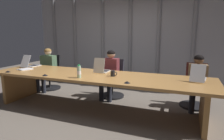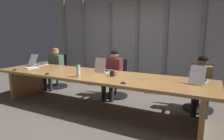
# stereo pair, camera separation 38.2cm
# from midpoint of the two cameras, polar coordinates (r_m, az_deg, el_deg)

# --- Properties ---
(ground_plane) EXTENTS (12.63, 12.63, 0.00)m
(ground_plane) POSITION_cam_midpoint_polar(r_m,az_deg,el_deg) (4.20, -1.95, -11.25)
(ground_plane) COLOR #6B6056
(conference_table) EXTENTS (4.57, 1.15, 0.74)m
(conference_table) POSITION_cam_midpoint_polar(r_m,az_deg,el_deg) (4.02, -2.01, -3.13)
(conference_table) COLOR #B77F42
(conference_table) RESTS_ON ground_plane
(curtain_backdrop) EXTENTS (6.32, 0.17, 2.72)m
(curtain_backdrop) POSITION_cam_midpoint_polar(r_m,az_deg,el_deg) (5.99, 8.76, 8.53)
(curtain_backdrop) COLOR #9999A0
(curtain_backdrop) RESTS_ON ground_plane
(laptop_left_end) EXTENTS (0.24, 0.49, 0.30)m
(laptop_left_end) POSITION_cam_midpoint_polar(r_m,az_deg,el_deg) (5.40, -18.90, 1.91)
(laptop_left_end) COLOR #BCBCC1
(laptop_left_end) RESTS_ON conference_table
(laptop_left_mid) EXTENTS (0.24, 0.41, 0.32)m
(laptop_left_mid) POSITION_cam_midpoint_polar(r_m,az_deg,el_deg) (4.21, 0.01, 0.19)
(laptop_left_mid) COLOR beige
(laptop_left_mid) RESTS_ON conference_table
(laptop_center) EXTENTS (0.31, 0.54, 0.30)m
(laptop_center) POSITION_cam_midpoint_polar(r_m,az_deg,el_deg) (3.73, 26.82, -2.36)
(laptop_center) COLOR #BCBCC1
(laptop_center) RESTS_ON conference_table
(office_chair_left_end) EXTENTS (0.60, 0.61, 0.95)m
(office_chair_left_end) POSITION_cam_midpoint_polar(r_m,az_deg,el_deg) (5.95, -13.80, -1.43)
(office_chair_left_end) COLOR black
(office_chair_left_end) RESTS_ON ground_plane
(office_chair_left_mid) EXTENTS (0.60, 0.60, 0.93)m
(office_chair_left_mid) POSITION_cam_midpoint_polar(r_m,az_deg,el_deg) (4.92, 3.53, -3.72)
(office_chair_left_mid) COLOR #2D2D38
(office_chair_left_mid) RESTS_ON ground_plane
(office_chair_center) EXTENTS (0.60, 0.60, 0.93)m
(office_chair_center) POSITION_cam_midpoint_polar(r_m,az_deg,el_deg) (4.54, 26.35, -6.06)
(office_chair_center) COLOR #511E19
(office_chair_center) RESTS_ON ground_plane
(person_left_end) EXTENTS (0.42, 0.55, 1.16)m
(person_left_end) POSITION_cam_midpoint_polar(r_m,az_deg,el_deg) (5.76, -14.75, 1.24)
(person_left_end) COLOR #4C6B4C
(person_left_end) RESTS_ON ground_plane
(person_left_mid) EXTENTS (0.37, 0.55, 1.17)m
(person_left_mid) POSITION_cam_midpoint_polar(r_m,az_deg,el_deg) (4.72, 2.62, -0.38)
(person_left_mid) COLOR brown
(person_left_mid) RESTS_ON ground_plane
(person_center) EXTENTS (0.39, 0.56, 1.14)m
(person_center) POSITION_cam_midpoint_polar(r_m,az_deg,el_deg) (4.31, 27.04, -2.84)
(person_center) COLOR olive
(person_center) RESTS_ON ground_plane
(water_bottle_primary) EXTENTS (0.08, 0.08, 0.25)m
(water_bottle_primary) POSITION_cam_midpoint_polar(r_m,az_deg,el_deg) (3.74, -6.96, -0.38)
(water_bottle_primary) COLOR #ADD1B2
(water_bottle_primary) RESTS_ON conference_table
(coffee_mug_near) EXTENTS (0.14, 0.09, 0.11)m
(coffee_mug_near) POSITION_cam_midpoint_polar(r_m,az_deg,el_deg) (3.80, 2.95, -1.06)
(coffee_mug_near) COLOR black
(coffee_mug_near) RESTS_ON conference_table
(conference_mic_left_side) EXTENTS (0.11, 0.11, 0.03)m
(conference_mic_left_side) POSITION_cam_midpoint_polar(r_m,az_deg,el_deg) (3.28, 6.63, -3.67)
(conference_mic_left_side) COLOR black
(conference_mic_left_side) RESTS_ON conference_table
(conference_mic_middle) EXTENTS (0.11, 0.11, 0.03)m
(conference_mic_middle) POSITION_cam_midpoint_polar(r_m,az_deg,el_deg) (4.14, -15.99, -1.01)
(conference_mic_middle) COLOR black
(conference_mic_middle) RESTS_ON conference_table
(conference_mic_right_side) EXTENTS (0.11, 0.11, 0.03)m
(conference_mic_right_side) POSITION_cam_midpoint_polar(r_m,az_deg,el_deg) (4.86, -24.63, 0.11)
(conference_mic_right_side) COLOR black
(conference_mic_right_side) RESTS_ON conference_table
(spiral_notepad) EXTENTS (0.31, 0.36, 0.03)m
(spiral_notepad) POSITION_cam_midpoint_polar(r_m,az_deg,el_deg) (5.02, -20.55, 0.61)
(spiral_notepad) COLOR silver
(spiral_notepad) RESTS_ON conference_table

